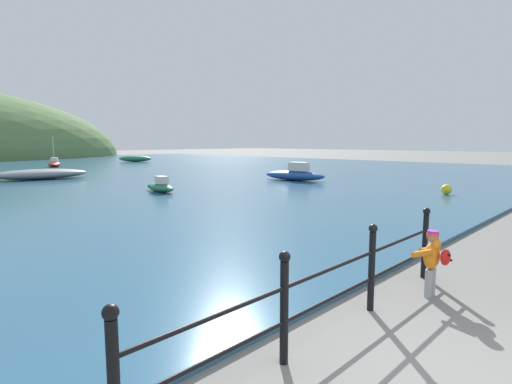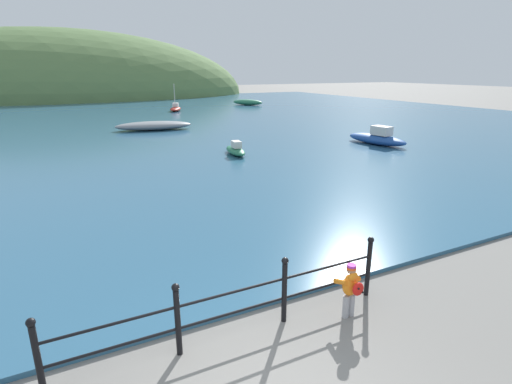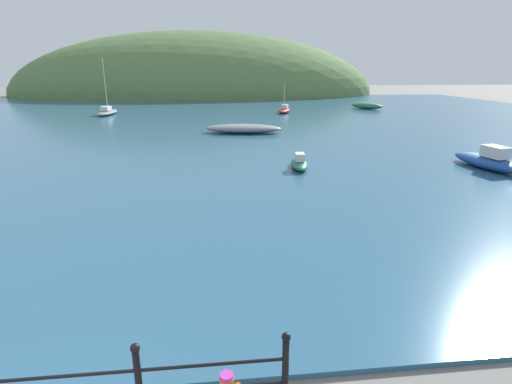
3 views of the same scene
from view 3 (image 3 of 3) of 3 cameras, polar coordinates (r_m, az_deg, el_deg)
The scene contains 8 objects.
water at distance 34.99m, azimuth -9.97°, elevation 9.99°, with size 80.00×60.00×0.10m, color #2D5B7A.
far_hillside at distance 69.74m, azimuth -8.36°, elevation 13.58°, with size 59.00×32.45×20.19m.
boat_white_sailboat at distance 41.04m, azimuth -20.50°, elevation 10.70°, with size 1.72×4.38×5.13m.
boat_mid_harbor at distance 20.40m, azimuth 30.34°, elevation 3.84°, with size 1.80×3.93×1.05m.
boat_red_dinghy at distance 45.73m, azimuth 15.52°, elevation 11.79°, with size 3.21×3.75×0.66m.
boat_blue_hull at distance 17.85m, azimuth 6.21°, elevation 4.14°, with size 0.97×2.28×0.70m.
boat_far_right at distance 27.59m, azimuth -1.81°, elevation 9.06°, with size 5.39×2.56×0.60m.
boat_green_fishing at distance 40.22m, azimuth 4.07°, elevation 11.59°, with size 2.06×2.99×2.68m.
Camera 3 is at (2.12, -2.65, 4.37)m, focal length 28.00 mm.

